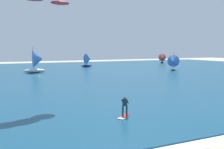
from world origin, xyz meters
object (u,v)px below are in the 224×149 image
at_px(kitesurfer, 124,109).
at_px(sailboat_center_horizon, 162,58).
at_px(sailboat_leading, 37,61).
at_px(sailboat_far_right, 173,62).
at_px(sailboat_near_shore, 88,60).

distance_m(kitesurfer, sailboat_center_horizon, 79.40).
relative_size(sailboat_center_horizon, sailboat_leading, 0.65).
bearing_deg(sailboat_far_right, sailboat_center_horizon, 58.32).
height_order(kitesurfer, sailboat_far_right, sailboat_far_right).
distance_m(sailboat_near_shore, sailboat_center_horizon, 31.40).
bearing_deg(kitesurfer, sailboat_leading, 87.82).
xyz_separation_m(kitesurfer, sailboat_far_right, (33.02, 35.15, 1.33)).
height_order(sailboat_far_right, sailboat_center_horizon, sailboat_far_right).
bearing_deg(sailboat_leading, sailboat_near_shore, 36.81).
xyz_separation_m(sailboat_near_shore, sailboat_leading, (-17.08, -12.78, 0.68)).
bearing_deg(sailboat_near_shore, sailboat_leading, -143.19).
relative_size(sailboat_near_shore, sailboat_center_horizon, 1.13).
relative_size(kitesurfer, sailboat_leading, 0.32).
bearing_deg(sailboat_leading, sailboat_center_horizon, 21.20).
xyz_separation_m(sailboat_far_right, sailboat_center_horizon, (16.57, 26.85, -0.22)).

